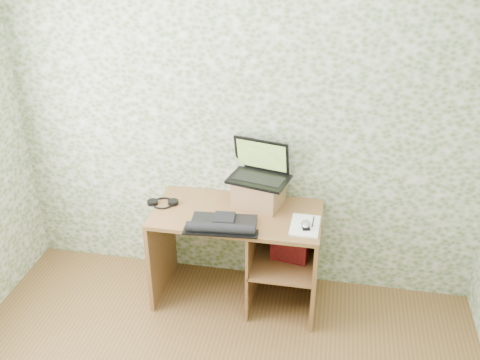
% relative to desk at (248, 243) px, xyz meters
% --- Properties ---
extents(wall_back, '(3.50, 0.00, 3.50)m').
position_rel_desk_xyz_m(wall_back, '(-0.08, 0.28, 0.82)').
color(wall_back, silver).
rests_on(wall_back, ground).
extents(desk, '(1.20, 0.60, 0.75)m').
position_rel_desk_xyz_m(desk, '(0.00, 0.00, 0.00)').
color(desk, brown).
rests_on(desk, floor).
extents(riser, '(0.38, 0.34, 0.20)m').
position_rel_desk_xyz_m(riser, '(0.05, 0.12, 0.37)').
color(riser, brown).
rests_on(riser, desk).
extents(laptop, '(0.47, 0.38, 0.28)m').
position_rel_desk_xyz_m(laptop, '(0.05, 0.16, 0.53)').
color(laptop, black).
rests_on(laptop, riser).
extents(keyboard, '(0.51, 0.29, 0.07)m').
position_rel_desk_xyz_m(keyboard, '(-0.14, -0.24, 0.29)').
color(keyboard, black).
rests_on(keyboard, desk).
extents(headphones, '(0.23, 0.19, 0.03)m').
position_rel_desk_xyz_m(headphones, '(-0.63, -0.01, 0.28)').
color(headphones, black).
rests_on(headphones, desk).
extents(notepad, '(0.20, 0.28, 0.01)m').
position_rel_desk_xyz_m(notepad, '(0.41, -0.12, 0.28)').
color(notepad, silver).
rests_on(notepad, desk).
extents(mouse, '(0.08, 0.11, 0.03)m').
position_rel_desk_xyz_m(mouse, '(0.42, -0.15, 0.30)').
color(mouse, '#B9B9BB').
rests_on(mouse, notepad).
extents(pen, '(0.01, 0.13, 0.01)m').
position_rel_desk_xyz_m(pen, '(0.46, -0.07, 0.29)').
color(pen, black).
rests_on(pen, notepad).
extents(red_box, '(0.28, 0.13, 0.32)m').
position_rel_desk_xyz_m(red_box, '(0.31, -0.03, 0.07)').
color(red_box, '#9E0E13').
rests_on(red_box, desk).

